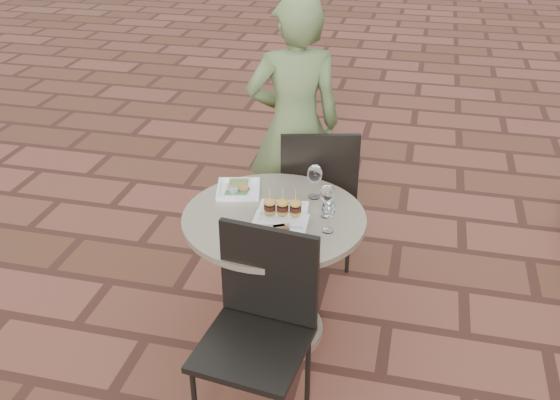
% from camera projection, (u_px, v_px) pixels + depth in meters
% --- Properties ---
extents(ground, '(60.00, 60.00, 0.00)m').
position_uv_depth(ground, '(298.00, 364.00, 3.17)').
color(ground, brown).
rests_on(ground, ground).
extents(cafe_table, '(0.90, 0.90, 0.73)m').
position_uv_depth(cafe_table, '(274.00, 257.00, 3.16)').
color(cafe_table, gray).
rests_on(cafe_table, ground).
extents(chair_far, '(0.54, 0.54, 0.93)m').
position_uv_depth(chair_far, '(317.00, 187.00, 3.68)').
color(chair_far, black).
rests_on(chair_far, ground).
extents(chair_near, '(0.49, 0.49, 0.93)m').
position_uv_depth(chair_near, '(260.00, 316.00, 2.66)').
color(chair_near, black).
rests_on(chair_near, ground).
extents(diner, '(0.68, 0.57, 1.60)m').
position_uv_depth(diner, '(294.00, 127.00, 3.82)').
color(diner, '#576C3B').
rests_on(diner, ground).
extents(plate_salmon, '(0.27, 0.27, 0.06)m').
position_uv_depth(plate_salmon, '(238.00, 189.00, 3.24)').
color(plate_salmon, white).
rests_on(plate_salmon, cafe_table).
extents(plate_sliders, '(0.27, 0.27, 0.15)m').
position_uv_depth(plate_sliders, '(283.00, 211.00, 3.01)').
color(plate_sliders, white).
rests_on(plate_sliders, cafe_table).
extents(plate_tuna, '(0.27, 0.27, 0.03)m').
position_uv_depth(plate_tuna, '(279.00, 228.00, 2.91)').
color(plate_tuna, white).
rests_on(plate_tuna, cafe_table).
extents(wine_glass_right, '(0.07, 0.07, 0.16)m').
position_uv_depth(wine_glass_right, '(329.00, 210.00, 2.86)').
color(wine_glass_right, white).
rests_on(wine_glass_right, cafe_table).
extents(wine_glass_mid, '(0.08, 0.08, 0.18)m').
position_uv_depth(wine_glass_mid, '(315.00, 174.00, 3.14)').
color(wine_glass_mid, white).
rests_on(wine_glass_mid, cafe_table).
extents(wine_glass_far, '(0.07, 0.07, 0.17)m').
position_uv_depth(wine_glass_far, '(327.00, 194.00, 2.98)').
color(wine_glass_far, white).
rests_on(wine_glass_far, cafe_table).
extents(steel_ramekin, '(0.08, 0.08, 0.05)m').
position_uv_depth(steel_ramekin, '(234.00, 189.00, 3.22)').
color(steel_ramekin, silver).
rests_on(steel_ramekin, cafe_table).
extents(cutlery_set, '(0.13, 0.19, 0.00)m').
position_uv_depth(cutlery_set, '(310.00, 250.00, 2.77)').
color(cutlery_set, silver).
rests_on(cutlery_set, cafe_table).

